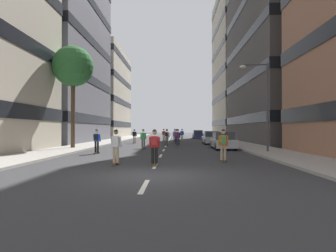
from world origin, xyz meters
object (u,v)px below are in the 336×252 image
object	(u,v)px
skater_0	(97,140)
skater_8	(178,136)
skater_1	(176,135)
streetlamp_right	(262,97)
skater_3	(223,143)
skater_10	(164,134)
parked_car_mid	(198,135)
skater_4	(182,134)
parked_car_far	(211,138)
skater_9	(116,145)
skater_5	(143,138)
parked_car_near	(223,141)
skater_2	(175,135)
skater_11	(134,135)
skater_7	(154,145)
street_tree_near	(73,67)
skater_6	(167,136)

from	to	relation	value
skater_0	skater_8	size ratio (longest dim) A/B	1.00
skater_1	streetlamp_right	bearing A→B (deg)	-62.31
skater_3	skater_10	world-z (taller)	same
parked_car_mid	skater_4	size ratio (longest dim) A/B	2.47
parked_car_far	skater_9	distance (m)	20.86
parked_car_far	skater_4	distance (m)	8.82
skater_5	skater_8	size ratio (longest dim) A/B	1.00
parked_car_near	skater_9	world-z (taller)	skater_9
skater_4	skater_5	distance (m)	16.43
parked_car_far	skater_2	size ratio (longest dim) A/B	2.47
skater_1	skater_3	size ratio (longest dim) A/B	1.00
parked_car_far	skater_4	xyz separation A→B (m)	(-3.23, 8.21, 0.29)
skater_5	skater_9	bearing A→B (deg)	-90.26
parked_car_mid	skater_3	distance (m)	37.73
skater_11	skater_5	bearing A→B (deg)	-76.94
parked_car_mid	skater_3	bearing A→B (deg)	-92.42
parked_car_mid	skater_9	xyz separation A→B (m)	(-7.22, -39.20, 0.29)
parked_car_near	skater_5	distance (m)	7.22
skater_7	skater_8	bearing A→B (deg)	85.17
skater_7	parked_car_mid	bearing A→B (deg)	82.44
street_tree_near	skater_8	bearing A→B (deg)	23.01
skater_3	skater_4	bearing A→B (deg)	93.57
skater_4	skater_8	bearing A→B (deg)	-93.25
parked_car_mid	skater_4	bearing A→B (deg)	-105.78
skater_4	parked_car_near	bearing A→B (deg)	-79.07
street_tree_near	skater_11	bearing A→B (deg)	68.30
skater_5	skater_9	xyz separation A→B (m)	(-0.05, -11.82, 0.00)
skater_3	skater_6	distance (m)	15.91
skater_3	skater_7	size ratio (longest dim) A/B	1.00
skater_8	skater_0	bearing A→B (deg)	-124.62
skater_4	skater_10	xyz separation A→B (m)	(-2.68, -0.19, 0.03)
skater_1	skater_3	distance (m)	17.63
parked_car_far	skater_9	bearing A→B (deg)	-110.25
skater_2	skater_11	world-z (taller)	same
skater_5	skater_6	world-z (taller)	same
skater_8	skater_1	bearing A→B (deg)	91.77
skater_11	skater_2	bearing A→B (deg)	21.41
street_tree_near	skater_8	distance (m)	11.98
street_tree_near	skater_7	xyz separation A→B (m)	(8.09, -11.25, -6.30)
skater_4	skater_11	world-z (taller)	same
street_tree_near	skater_1	bearing A→B (deg)	41.07
parked_car_far	skater_5	xyz separation A→B (m)	(-7.17, -7.74, 0.29)
skater_3	skater_9	world-z (taller)	same
skater_6	skater_9	size ratio (longest dim) A/B	1.00
street_tree_near	skater_5	xyz separation A→B (m)	(6.18, 0.93, -6.33)
skater_0	skater_3	distance (m)	9.58
street_tree_near	streetlamp_right	bearing A→B (deg)	-14.20
street_tree_near	skater_0	world-z (taller)	street_tree_near
parked_car_near	parked_car_far	distance (m)	8.53
skater_4	skater_9	bearing A→B (deg)	-98.17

